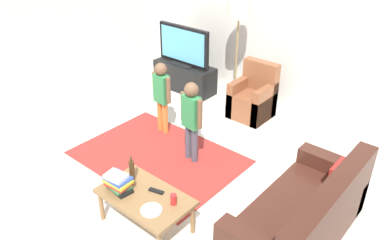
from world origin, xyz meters
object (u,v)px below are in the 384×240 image
(tv, at_px, (184,46))
(couch, at_px, (305,220))
(child_near_tv, at_px, (162,92))
(soda_can, at_px, (173,199))
(tv_remote, at_px, (156,191))
(tv_stand, at_px, (185,77))
(child_center, at_px, (191,115))
(armchair, at_px, (254,99))
(floor_lamp, at_px, (239,15))
(bottle, at_px, (132,170))
(book_stack, at_px, (118,182))
(plate, at_px, (151,210))
(coffee_table, at_px, (145,199))

(tv, distance_m, couch, 4.03)
(child_near_tv, xyz_separation_m, soda_can, (1.60, -1.47, -0.19))
(tv_remote, bearing_deg, tv_stand, 111.43)
(child_center, relative_size, tv_remote, 6.74)
(couch, bearing_deg, tv, 149.56)
(tv_stand, relative_size, armchair, 1.33)
(tv, xyz_separation_m, floor_lamp, (1.02, 0.17, 0.70))
(child_near_tv, bearing_deg, floor_lamp, 80.41)
(tv, height_order, armchair, tv)
(tv_stand, distance_m, bottle, 3.35)
(tv_stand, relative_size, bottle, 3.95)
(book_stack, distance_m, plate, 0.51)
(floor_lamp, xyz_separation_m, child_near_tv, (-0.26, -1.52, -0.87))
(child_near_tv, relative_size, bottle, 3.67)
(bottle, bearing_deg, armchair, 94.21)
(book_stack, xyz_separation_m, bottle, (-0.02, 0.21, 0.03))
(bottle, height_order, plate, bottle)
(bottle, bearing_deg, coffee_table, -18.43)
(book_stack, relative_size, bottle, 1.02)
(armchair, relative_size, coffee_table, 0.90)
(armchair, height_order, tv_remote, armchair)
(tv_stand, xyz_separation_m, child_near_tv, (0.77, -1.37, 0.43))
(tv, height_order, bottle, tv)
(couch, xyz_separation_m, plate, (-1.18, -1.02, 0.14))
(book_stack, bearing_deg, coffee_table, 22.47)
(floor_lamp, relative_size, plate, 8.09)
(child_near_tv, xyz_separation_m, bottle, (0.98, -1.47, -0.12))
(couch, xyz_separation_m, tv_remote, (-1.35, -0.78, 0.14))
(couch, height_order, soda_can, couch)
(coffee_table, bearing_deg, armchair, 99.90)
(book_stack, relative_size, plate, 1.41)
(armchair, bearing_deg, tv_remote, -78.69)
(couch, bearing_deg, child_near_tv, 165.92)
(soda_can, xyz_separation_m, plate, (-0.10, -0.22, -0.05))
(couch, xyz_separation_m, coffee_table, (-1.40, -0.90, 0.08))
(tv_stand, distance_m, tv_remote, 3.52)
(bottle, xyz_separation_m, tv_remote, (0.35, 0.02, -0.12))
(child_near_tv, relative_size, coffee_table, 1.12)
(tv, xyz_separation_m, armchair, (1.54, -0.02, -0.55))
(armchair, distance_m, floor_lamp, 1.36)
(child_center, relative_size, plate, 5.21)
(floor_lamp, distance_m, coffee_table, 3.46)
(armchair, xyz_separation_m, child_center, (0.05, -1.62, 0.39))
(tv_stand, distance_m, floor_lamp, 1.66)
(armchair, bearing_deg, bottle, -85.79)
(tv, relative_size, tv_remote, 6.47)
(book_stack, height_order, bottle, bottle)
(coffee_table, xyz_separation_m, plate, (0.22, -0.12, 0.06))
(tv_stand, distance_m, child_center, 2.34)
(tv, distance_m, plate, 3.81)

